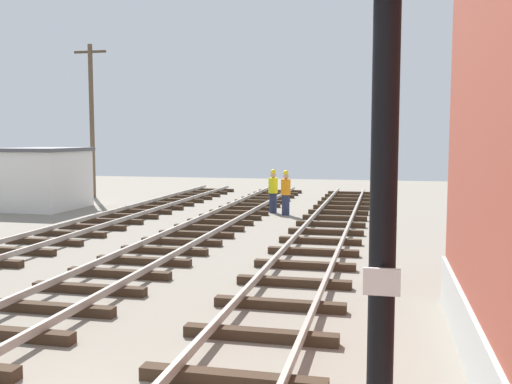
{
  "coord_description": "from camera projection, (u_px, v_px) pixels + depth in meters",
  "views": [
    {
      "loc": [
        3.15,
        -4.41,
        3.22
      ],
      "look_at": [
        0.05,
        9.45,
        1.88
      ],
      "focal_mm": 40.59,
      "sensor_mm": 36.0,
      "label": 1
    }
  ],
  "objects": [
    {
      "name": "signal_mast",
      "position": [
        385.0,
        125.0,
        3.79
      ],
      "size": [
        0.36,
        0.4,
        5.25
      ],
      "color": "black",
      "rests_on": "ground"
    },
    {
      "name": "control_hut",
      "position": [
        45.0,
        178.0,
        26.04
      ],
      "size": [
        3.0,
        3.8,
        2.76
      ],
      "color": "silver",
      "rests_on": "ground"
    },
    {
      "name": "utility_pole_far",
      "position": [
        92.0,
        118.0,
        30.82
      ],
      "size": [
        1.8,
        0.24,
        8.12
      ],
      "color": "brown",
      "rests_on": "ground"
    },
    {
      "name": "track_worker_foreground",
      "position": [
        273.0,
        191.0,
        24.7
      ],
      "size": [
        0.4,
        0.4,
        1.87
      ],
      "color": "#262D4C",
      "rests_on": "ground"
    },
    {
      "name": "track_worker_distant",
      "position": [
        286.0,
        193.0,
        23.98
      ],
      "size": [
        0.4,
        0.4,
        1.87
      ],
      "color": "#262D4C",
      "rests_on": "ground"
    }
  ]
}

